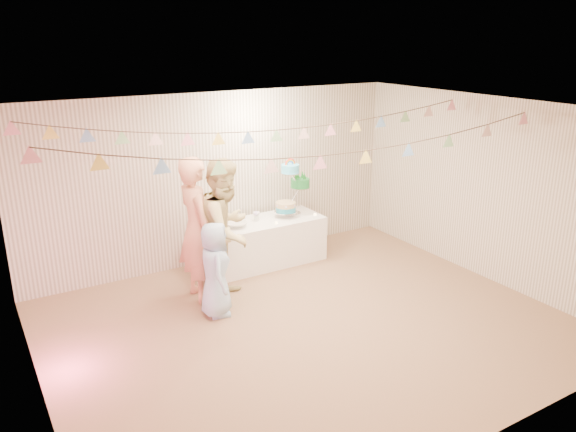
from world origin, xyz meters
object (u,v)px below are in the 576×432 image
cake_stand (293,185)px  person_adult_b (226,230)px  table (264,242)px  person_adult_a (197,229)px  person_child (215,269)px

cake_stand → person_adult_b: bearing=-151.5°
person_adult_b → table: bearing=1.4°
person_adult_a → person_adult_b: person_adult_a is taller
person_adult_b → person_child: (-0.33, -0.36, -0.35)m
cake_stand → person_child: cake_stand is taller
person_adult_a → person_child: (-0.00, -0.56, -0.36)m
person_adult_b → person_child: 0.60m
table → person_adult_a: size_ratio=0.95×
cake_stand → person_adult_a: (-1.86, -0.63, -0.20)m
cake_stand → person_adult_b: size_ratio=0.44×
person_adult_a → person_child: person_adult_a is taller
cake_stand → person_adult_a: 1.97m
table → cake_stand: 0.99m
person_adult_a → person_adult_b: (0.33, -0.20, -0.01)m
person_child → table: bearing=-34.7°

